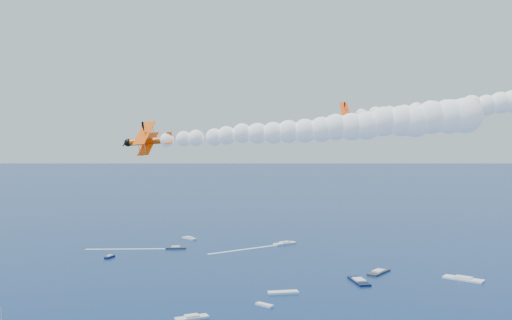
% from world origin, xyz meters
% --- Properties ---
extents(biplane_lead, '(8.61, 10.18, 7.70)m').
position_xyz_m(biplane_lead, '(16.79, 37.20, 60.23)').
color(biplane_lead, '#F34305').
extents(biplane_trail, '(10.84, 12.80, 9.65)m').
position_xyz_m(biplane_trail, '(-11.96, 9.51, 55.55)').
color(biplane_trail, '#FF5305').
extents(smoke_trail_lead, '(56.47, 30.61, 10.00)m').
position_xyz_m(smoke_trail_lead, '(43.64, 44.00, 62.32)').
color(smoke_trail_lead, white).
extents(smoke_trail_trail, '(56.48, 30.85, 10.00)m').
position_xyz_m(smoke_trail_trail, '(14.88, 16.39, 57.64)').
color(smoke_trail_trail, white).
extents(spectator_boats, '(229.50, 183.90, 0.70)m').
position_xyz_m(spectator_boats, '(-1.57, 120.42, 0.35)').
color(spectator_boats, black).
rests_on(spectator_boats, ground).
extents(boat_wakes, '(211.22, 211.18, 0.04)m').
position_xyz_m(boat_wakes, '(-38.70, 107.15, 0.03)').
color(boat_wakes, white).
rests_on(boat_wakes, ground).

